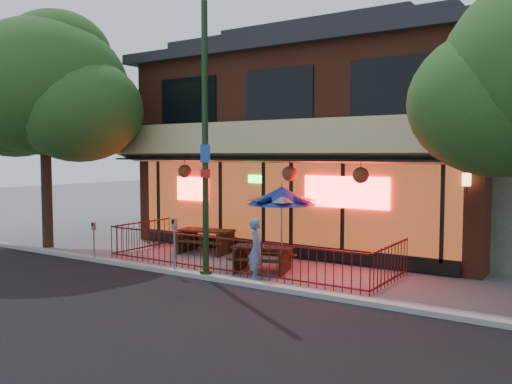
# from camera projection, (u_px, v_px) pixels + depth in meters

# --- Properties ---
(ground) EXTENTS (80.00, 80.00, 0.00)m
(ground) POSITION_uv_depth(u_px,v_px,m) (216.00, 275.00, 14.27)
(ground) COLOR gray
(ground) RESTS_ON ground
(asphalt_street) EXTENTS (80.00, 11.00, 0.00)m
(asphalt_street) POSITION_uv_depth(u_px,v_px,m) (1.00, 340.00, 9.27)
(asphalt_street) COLOR black
(asphalt_street) RESTS_ON ground
(curb) EXTENTS (80.00, 0.25, 0.12)m
(curb) POSITION_uv_depth(u_px,v_px,m) (204.00, 276.00, 13.85)
(curb) COLOR #999993
(curb) RESTS_ON ground
(restaurant_building) EXTENTS (12.96, 9.49, 8.05)m
(restaurant_building) POSITION_uv_depth(u_px,v_px,m) (333.00, 129.00, 19.90)
(restaurant_building) COLOR maroon
(restaurant_building) RESTS_ON ground
(patio_fence) EXTENTS (8.44, 2.62, 1.00)m
(patio_fence) POSITION_uv_depth(u_px,v_px,m) (227.00, 249.00, 14.64)
(patio_fence) COLOR #4E1012
(patio_fence) RESTS_ON ground
(street_light) EXTENTS (0.43, 0.32, 7.00)m
(street_light) POSITION_uv_depth(u_px,v_px,m) (205.00, 156.00, 13.71)
(street_light) COLOR black
(street_light) RESTS_ON ground
(street_tree_left) EXTENTS (5.60, 5.60, 8.05)m
(street_tree_left) POSITION_uv_depth(u_px,v_px,m) (47.00, 81.00, 18.29)
(street_tree_left) COLOR #2F2317
(street_tree_left) RESTS_ON ground
(picnic_table_left) EXTENTS (2.00, 1.67, 0.76)m
(picnic_table_left) POSITION_uv_depth(u_px,v_px,m) (206.00, 238.00, 17.45)
(picnic_table_left) COLOR #312211
(picnic_table_left) RESTS_ON ground
(picnic_table_right) EXTENTS (1.90, 1.64, 0.70)m
(picnic_table_right) POSITION_uv_depth(u_px,v_px,m) (263.00, 255.00, 14.67)
(picnic_table_right) COLOR black
(picnic_table_right) RESTS_ON ground
(patio_umbrella) EXTENTS (2.03, 2.03, 2.32)m
(patio_umbrella) POSITION_uv_depth(u_px,v_px,m) (282.00, 196.00, 15.80)
(patio_umbrella) COLOR gray
(patio_umbrella) RESTS_ON ground
(pedestrian) EXTENTS (0.57, 0.68, 1.57)m
(pedestrian) POSITION_uv_depth(u_px,v_px,m) (257.00, 250.00, 13.62)
(pedestrian) COLOR teal
(pedestrian) RESTS_ON ground
(parking_meter_near) EXTENTS (0.15, 0.13, 1.50)m
(parking_meter_near) POSITION_uv_depth(u_px,v_px,m) (174.00, 236.00, 14.35)
(parking_meter_near) COLOR #9B9EA4
(parking_meter_near) RESTS_ON ground
(parking_meter_far) EXTENTS (0.12, 0.11, 1.17)m
(parking_meter_far) POSITION_uv_depth(u_px,v_px,m) (94.00, 235.00, 16.12)
(parking_meter_far) COLOR gray
(parking_meter_far) RESTS_ON ground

